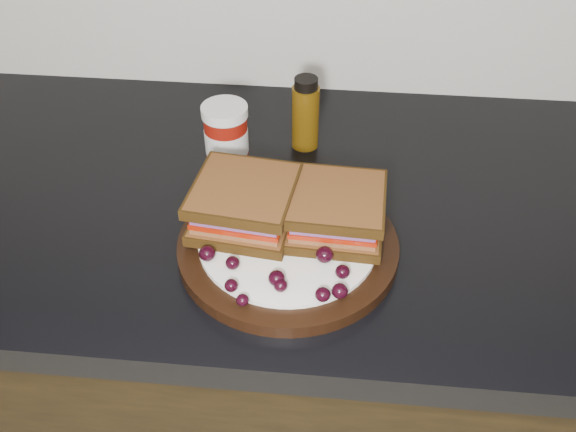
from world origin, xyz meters
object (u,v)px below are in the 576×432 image
sandwich_left (244,204)px  plate (288,246)px  condiment_jar (226,136)px  oil_bottle (305,113)px

sandwich_left → plate: bearing=-17.7°
condiment_jar → oil_bottle: 0.13m
plate → oil_bottle: (0.00, 0.24, 0.05)m
plate → sandwich_left: bearing=155.5°
plate → sandwich_left: 0.08m
plate → oil_bottle: oil_bottle is taller
plate → condiment_jar: bearing=120.8°
condiment_jar → oil_bottle: bearing=27.9°
plate → condiment_jar: size_ratio=2.86×
sandwich_left → oil_bottle: bearing=80.9°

